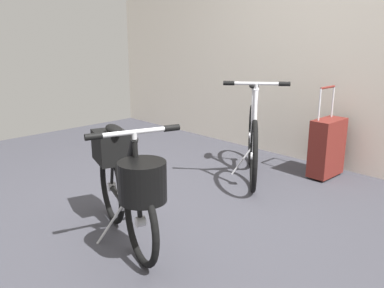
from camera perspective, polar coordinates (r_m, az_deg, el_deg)
name	(u,v)px	position (r m, az deg, el deg)	size (l,w,h in m)	color
ground_plane	(175,229)	(2.81, -2.37, -11.84)	(6.46, 6.46, 0.00)	#38383F
back_wall	(337,11)	(4.15, 19.80, 17.18)	(6.46, 0.10, 2.95)	silver
folding_bike_foreground	(126,181)	(2.49, -9.32, -5.12)	(1.08, 0.55, 0.79)	black
display_bike_left	(253,140)	(3.70, 8.53, 0.55)	(0.86, 1.04, 0.92)	black
rolling_suitcase	(327,147)	(3.87, 18.47, -0.41)	(0.19, 0.36, 0.83)	maroon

